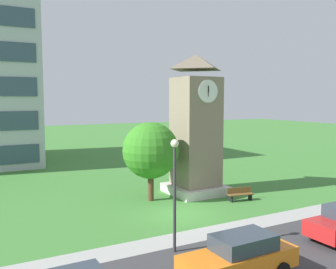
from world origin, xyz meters
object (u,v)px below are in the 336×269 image
object	(u,v)px
park_bench	(240,194)
street_lamp	(175,181)
parked_car_orange	(240,256)
tree_by_building	(151,151)
clock_tower	(196,132)

from	to	relation	value
park_bench	street_lamp	bearing A→B (deg)	-147.04
park_bench	parked_car_orange	distance (m)	11.16
park_bench	parked_car_orange	size ratio (longest dim) A/B	0.40
parked_car_orange	tree_by_building	bearing A→B (deg)	80.85
clock_tower	tree_by_building	size ratio (longest dim) A/B	1.88
street_lamp	parked_car_orange	bearing A→B (deg)	-74.41
park_bench	tree_by_building	size ratio (longest dim) A/B	0.35
clock_tower	tree_by_building	xyz separation A→B (m)	(-3.73, -0.24, -1.03)
park_bench	street_lamp	xyz separation A→B (m)	(-8.06, -5.22, 2.75)
tree_by_building	parked_car_orange	size ratio (longest dim) A/B	1.13
tree_by_building	clock_tower	bearing A→B (deg)	3.69
clock_tower	street_lamp	bearing A→B (deg)	-127.82
park_bench	tree_by_building	distance (m)	6.71
clock_tower	tree_by_building	distance (m)	3.88
clock_tower	street_lamp	size ratio (longest dim) A/B	1.96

